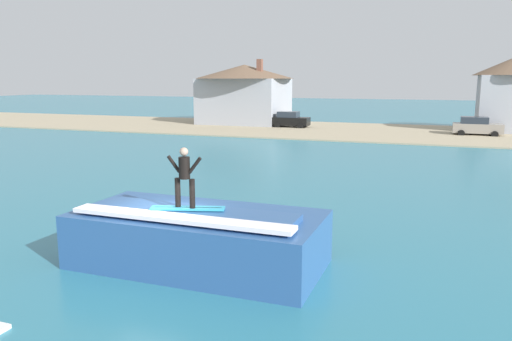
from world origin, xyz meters
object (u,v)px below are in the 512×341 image
(surfer, at_px, (184,174))
(house_with_chimney, at_px, (244,91))
(car_far_shore, at_px, (477,126))
(car_near_shore, at_px, (290,120))
(surfboard, at_px, (188,208))
(wave_crest, at_px, (198,238))

(surfer, relative_size, house_with_chimney, 0.14)
(car_far_shore, xyz_separation_m, house_with_chimney, (-25.93, 4.36, 3.08))
(car_near_shore, bearing_deg, house_with_chimney, 156.07)
(surfboard, height_order, house_with_chimney, house_with_chimney)
(car_near_shore, height_order, house_with_chimney, house_with_chimney)
(surfboard, xyz_separation_m, car_near_shore, (-9.39, 41.87, -0.87))
(wave_crest, height_order, car_near_shore, car_near_shore)
(car_near_shore, bearing_deg, surfer, -77.45)
(wave_crest, distance_m, house_with_chimney, 47.47)
(surfer, distance_m, car_far_shore, 41.76)
(wave_crest, bearing_deg, surfer, -113.91)
(surfboard, relative_size, house_with_chimney, 0.18)
(wave_crest, distance_m, surfboard, 1.05)
(surfer, bearing_deg, surfboard, 28.55)
(surfboard, height_order, car_far_shore, car_far_shore)
(surfer, bearing_deg, house_with_chimney, 109.68)
(surfer, bearing_deg, car_far_shore, 76.30)
(car_far_shore, height_order, house_with_chimney, house_with_chimney)
(wave_crest, bearing_deg, car_near_shore, 102.89)
(car_near_shore, distance_m, house_with_chimney, 7.97)
(wave_crest, bearing_deg, house_with_chimney, 110.03)
(car_far_shore, bearing_deg, surfer, -103.70)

